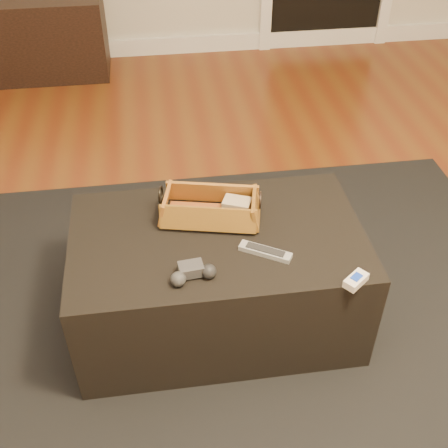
{
  "coord_description": "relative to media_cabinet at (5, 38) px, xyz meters",
  "views": [
    {
      "loc": [
        -0.03,
        -1.3,
        1.67
      ],
      "look_at": [
        0.17,
        0.11,
        0.49
      ],
      "focal_mm": 45.0,
      "sensor_mm": 36.0,
      "label": 1
    }
  ],
  "objects": [
    {
      "name": "cloth_bundle",
      "position": [
        1.19,
        -2.28,
        0.21
      ],
      "size": [
        0.11,
        0.1,
        0.05
      ],
      "primitive_type": "cube",
      "rotation": [
        0.0,
        0.0,
        -0.4
      ],
      "color": "tan",
      "rests_on": "wicker_basket"
    },
    {
      "name": "game_controller",
      "position": [
        1.0,
        -2.58,
        0.2
      ],
      "size": [
        0.15,
        0.1,
        0.05
      ],
      "color": "#303033",
      "rests_on": "ottoman"
    },
    {
      "name": "silver_remote",
      "position": [
        1.25,
        -2.5,
        0.18
      ],
      "size": [
        0.17,
        0.12,
        0.02
      ],
      "color": "#9C9EA3",
      "rests_on": "ottoman"
    },
    {
      "name": "baseboard",
      "position": [
        0.95,
        0.22,
        -0.2
      ],
      "size": [
        5.0,
        0.04,
        0.12
      ],
      "primitive_type": "cube",
      "color": "white",
      "rests_on": "floor"
    },
    {
      "name": "floor",
      "position": [
        0.95,
        -2.51,
        -0.26
      ],
      "size": [
        5.0,
        5.5,
        0.01
      ],
      "primitive_type": "cube",
      "color": "brown",
      "rests_on": "ground"
    },
    {
      "name": "cream_gadget",
      "position": [
        1.5,
        -2.67,
        0.19
      ],
      "size": [
        0.09,
        0.08,
        0.03
      ],
      "color": "silver",
      "rests_on": "ottoman"
    },
    {
      "name": "ottoman",
      "position": [
        1.11,
        -2.38,
        -0.04
      ],
      "size": [
        1.0,
        0.6,
        0.42
      ],
      "primitive_type": "cube",
      "color": "black",
      "rests_on": "area_rug"
    },
    {
      "name": "wicker_basket",
      "position": [
        1.09,
        -2.29,
        0.21
      ],
      "size": [
        0.37,
        0.25,
        0.12
      ],
      "color": "#B05F27",
      "rests_on": "ottoman"
    },
    {
      "name": "tv_remote",
      "position": [
        1.07,
        -2.3,
        0.2
      ],
      "size": [
        0.18,
        0.06,
        0.02
      ],
      "primitive_type": "cube",
      "rotation": [
        0.0,
        0.0,
        -0.12
      ],
      "color": "black",
      "rests_on": "wicker_basket"
    },
    {
      "name": "area_rug",
      "position": [
        1.11,
        -2.43,
        -0.25
      ],
      "size": [
        2.6,
        2.0,
        0.01
      ],
      "primitive_type": "cube",
      "color": "black",
      "rests_on": "floor"
    },
    {
      "name": "media_cabinet",
      "position": [
        0.0,
        0.0,
        0.0
      ],
      "size": [
        1.32,
        0.45,
        0.52
      ],
      "primitive_type": "cube",
      "color": "black",
      "rests_on": "floor"
    }
  ]
}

